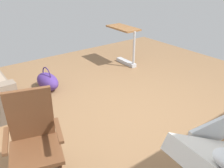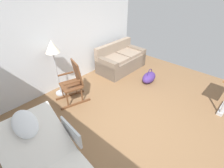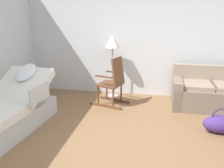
# 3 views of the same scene
# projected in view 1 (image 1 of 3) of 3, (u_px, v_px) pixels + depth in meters

# --- Properties ---
(ground_plane) EXTENTS (6.55, 6.55, 0.00)m
(ground_plane) POSITION_uv_depth(u_px,v_px,m) (136.00, 113.00, 3.75)
(ground_plane) COLOR olive
(rocking_chair) EXTENTS (0.87, 0.68, 1.05)m
(rocking_chair) POSITION_uv_depth(u_px,v_px,m) (35.00, 143.00, 2.33)
(rocking_chair) COLOR brown
(rocking_chair) RESTS_ON ground
(overbed_table) EXTENTS (0.85, 0.42, 0.84)m
(overbed_table) POSITION_uv_depth(u_px,v_px,m) (125.00, 41.00, 5.47)
(overbed_table) COLOR #B2B5BA
(overbed_table) RESTS_ON ground
(duffel_bag) EXTENTS (0.58, 0.36, 0.43)m
(duffel_bag) POSITION_uv_depth(u_px,v_px,m) (48.00, 81.00, 4.43)
(duffel_bag) COLOR #472D7A
(duffel_bag) RESTS_ON ground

